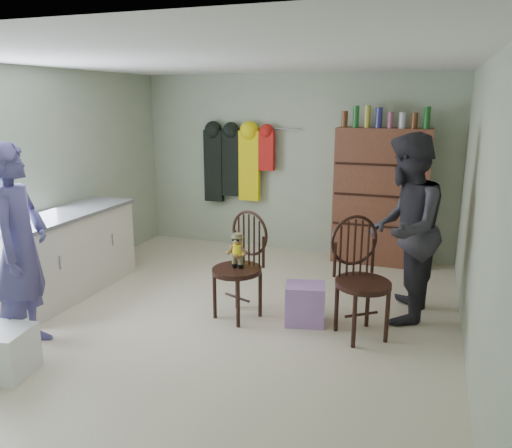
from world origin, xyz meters
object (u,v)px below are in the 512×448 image
at_px(chair_far, 360,273).
at_px(dresser, 381,196).
at_px(counter, 66,253).
at_px(chair_front, 241,260).

bearing_deg(chair_far, dresser, 54.32).
bearing_deg(dresser, counter, -144.32).
distance_m(chair_front, dresser, 2.50).
bearing_deg(chair_far, counter, 144.01).
bearing_deg(counter, chair_far, 1.22).
relative_size(chair_front, chair_far, 0.96).
height_order(chair_front, dresser, dresser).
xyz_separation_m(chair_front, dresser, (1.12, 2.22, 0.31)).
distance_m(counter, chair_far, 3.26).
bearing_deg(dresser, chair_front, -116.83).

